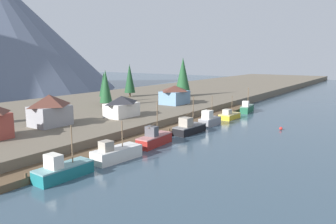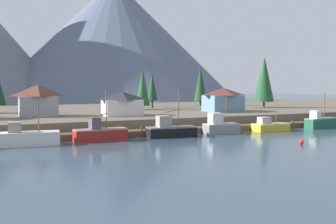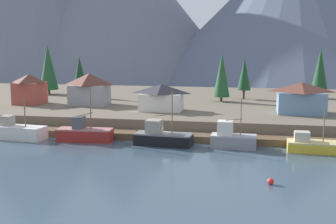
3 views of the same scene
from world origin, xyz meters
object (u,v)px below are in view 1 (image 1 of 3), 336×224
fishing_boat_red (154,139)px  house_grey (50,110)px  conifer_near_right (130,78)px  conifer_back_left (104,85)px  channel_buoy (281,128)px  conifer_mid_left (106,86)px  fishing_boat_green (247,108)px  fishing_boat_black (189,128)px  fishing_boat_yellow (229,116)px  fishing_boat_white (116,153)px  house_white (122,106)px  house_blue (175,95)px  fishing_boat_grey (209,120)px  conifer_mid_right (183,75)px  fishing_boat_teal (62,170)px

fishing_boat_red → house_grey: bearing=106.1°
fishing_boat_red → conifer_near_right: (39.04, 39.82, 7.59)m
conifer_near_right → conifer_back_left: (-16.34, -4.20, -0.83)m
fishing_boat_red → channel_buoy: 30.48m
conifer_mid_left → fishing_boat_green: bearing=-48.7°
fishing_boat_black → fishing_boat_yellow: 20.46m
fishing_boat_white → house_white: size_ratio=1.08×
fishing_boat_white → house_blue: house_blue is taller
house_grey → conifer_mid_left: bearing=21.4°
fishing_boat_grey → conifer_mid_right: size_ratio=0.52×
conifer_near_right → house_grey: bearing=-157.2°
fishing_boat_red → house_blue: size_ratio=1.01×
conifer_near_right → channel_buoy: (-12.69, -55.12, -8.43)m
conifer_near_right → fishing_boat_black: bearing=-124.1°
fishing_boat_white → conifer_mid_left: 42.62m
conifer_mid_left → conifer_mid_right: conifer_mid_right is taller
house_grey → channel_buoy: bearing=-46.9°
house_white → conifer_mid_right: bearing=13.2°
house_grey → house_white: bearing=-17.3°
house_white → conifer_mid_left: 17.92m
fishing_boat_red → fishing_boat_black: size_ratio=0.99×
fishing_boat_teal → fishing_boat_black: (32.19, -0.20, 0.04)m
conifer_mid_right → conifer_back_left: 29.42m
fishing_boat_red → fishing_boat_grey: 21.74m
fishing_boat_yellow → conifer_mid_left: (-14.15, 30.53, 7.17)m
conifer_mid_right → conifer_back_left: size_ratio=1.49×
conifer_mid_right → channel_buoy: size_ratio=19.08×
conifer_back_left → conifer_near_right: bearing=14.4°
fishing_boat_white → house_blue: 46.85m
fishing_boat_white → fishing_boat_teal: bearing=-176.3°
house_grey → channel_buoy: size_ratio=10.52×
conifer_back_left → house_white: bearing=-125.4°
house_grey → conifer_back_left: (29.80, 15.20, 2.26)m
fishing_boat_yellow → fishing_boat_white: bearing=-177.7°
house_grey → house_white: size_ratio=0.94×
conifer_mid_left → conifer_back_left: conifer_mid_left is taller
fishing_boat_teal → fishing_boat_white: size_ratio=0.95×
conifer_near_right → conifer_mid_left: (-20.88, -9.50, -0.72)m
fishing_boat_black → house_white: bearing=106.3°
house_blue → fishing_boat_grey: bearing=-122.7°
fishing_boat_red → conifer_mid_left: (18.16, 30.32, 6.86)m
fishing_boat_red → channel_buoy: (26.35, -15.30, -0.84)m
fishing_boat_grey → conifer_near_right: (17.30, 39.73, 7.47)m
conifer_back_left → channel_buoy: size_ratio=12.83×
house_blue → fishing_boat_black: bearing=-140.1°
house_white → fishing_boat_grey: bearing=-49.4°
fishing_boat_black → house_grey: size_ratio=1.14×
house_white → conifer_mid_right: (41.76, 9.78, 5.03)m
fishing_boat_white → fishing_boat_grey: bearing=7.0°
house_blue → channel_buoy: (-6.35, -32.47, -4.90)m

